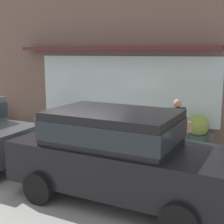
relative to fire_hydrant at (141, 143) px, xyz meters
The scene contains 10 objects.
ground_plane 1.95m from the fire_hydrant, 156.90° to the right, with size 60.00×60.00×0.00m, color gray.
curb_strip 2.02m from the fire_hydrant, 151.57° to the right, with size 14.00×0.24×0.12m, color #B2B2AD.
storefront 3.64m from the fire_hydrant, 125.39° to the left, with size 14.00×0.81×5.16m.
fire_hydrant is the anchor object (origin of this frame).
pedestrian_with_handbag 1.09m from the fire_hydrant, 30.97° to the left, with size 0.54×0.49×1.61m.
parked_car_black 2.37m from the fire_hydrant, 81.59° to the right, with size 4.40×2.13×1.73m.
potted_plant_low_front 2.20m from the fire_hydrant, 58.00° to the left, with size 0.66×0.66×0.99m.
potted_plant_window_left 6.69m from the fire_hydrant, 163.47° to the left, with size 0.32×0.32×1.00m.
potted_plant_doorstep 2.12m from the fire_hydrant, 122.51° to the left, with size 0.36×0.36×0.76m.
potted_plant_window_right 3.02m from the fire_hydrant, 134.33° to the left, with size 0.29×0.29×0.53m.
Camera 1 is at (4.29, -6.90, 2.82)m, focal length 50.84 mm.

